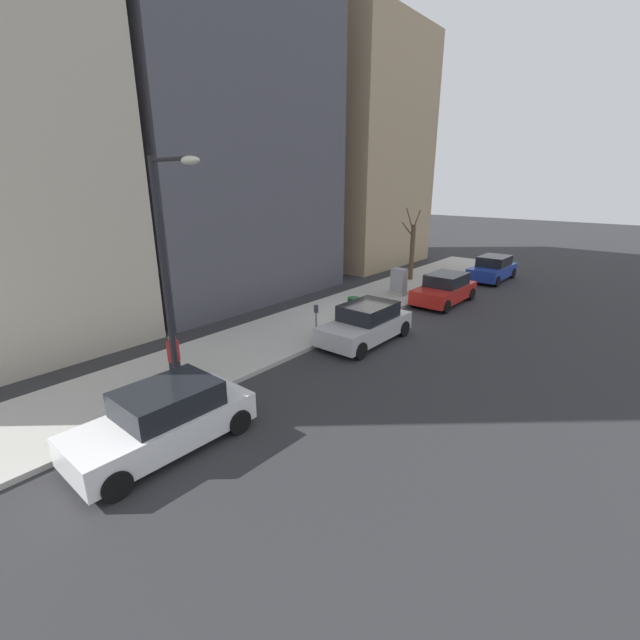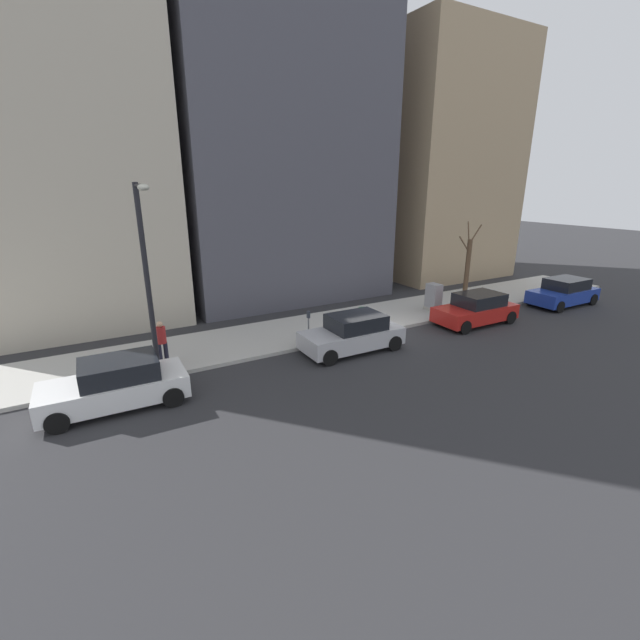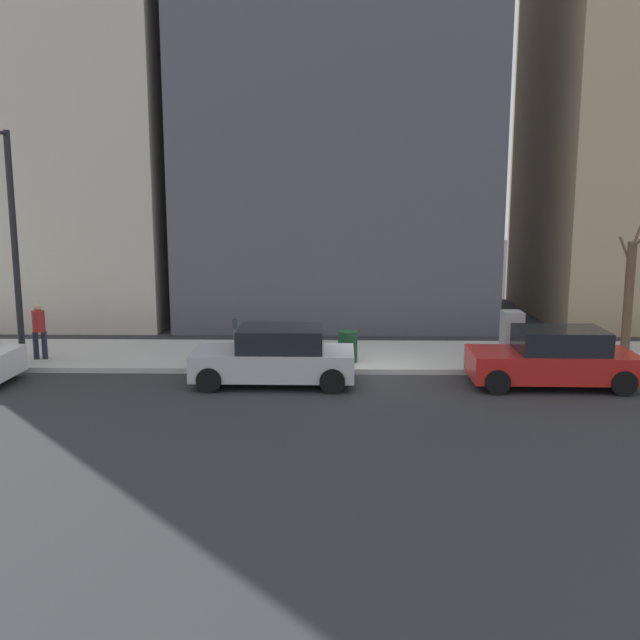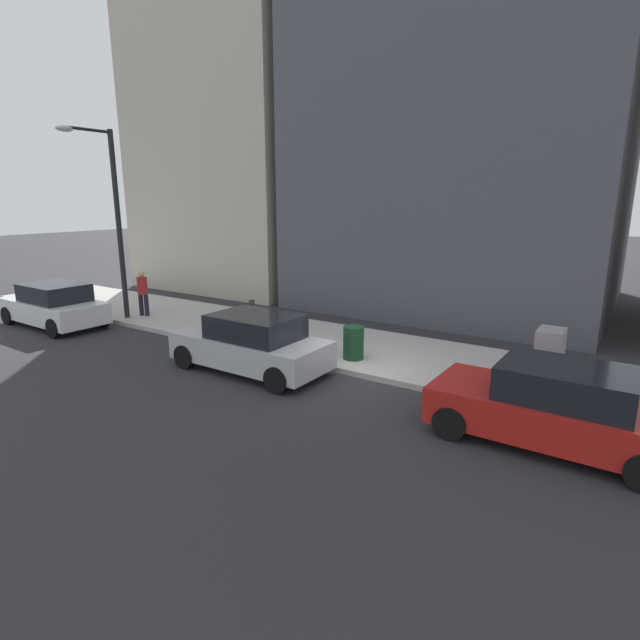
{
  "view_description": "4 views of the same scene",
  "coord_description": "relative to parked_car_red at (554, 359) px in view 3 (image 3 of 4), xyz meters",
  "views": [
    {
      "loc": [
        -9.69,
        15.69,
        6.09
      ],
      "look_at": [
        -0.37,
        4.32,
        1.26
      ],
      "focal_mm": 24.0,
      "sensor_mm": 36.0,
      "label": 1
    },
    {
      "loc": [
        -14.68,
        11.67,
        6.62
      ],
      "look_at": [
        0.47,
        2.98,
        1.01
      ],
      "focal_mm": 24.0,
      "sensor_mm": 36.0,
      "label": 2
    },
    {
      "loc": [
        -19.19,
        0.76,
        4.91
      ],
      "look_at": [
        0.41,
        1.16,
        1.46
      ],
      "focal_mm": 40.0,
      "sensor_mm": 36.0,
      "label": 3
    },
    {
      "loc": [
        -10.39,
        -5.99,
        4.39
      ],
      "look_at": [
        0.38,
        1.12,
        1.23
      ],
      "focal_mm": 28.0,
      "sensor_mm": 36.0,
      "label": 4
    }
  ],
  "objects": [
    {
      "name": "office_block_center",
      "position": [
        12.41,
        5.67,
        9.79
      ],
      "size": [
        11.64,
        11.64,
        21.04
      ],
      "primitive_type": "cube",
      "color": "#4C4C56",
      "rests_on": "ground"
    },
    {
      "name": "sidewalk",
      "position": [
        3.09,
        4.92,
        -0.66
      ],
      "size": [
        4.0,
        36.0,
        0.15
      ],
      "primitive_type": "cube",
      "color": "#B2AFA8",
      "rests_on": "ground"
    },
    {
      "name": "bare_tree",
      "position": [
        3.72,
        -3.36,
        1.26
      ],
      "size": [
        1.13,
        1.08,
        4.3
      ],
      "color": "brown",
      "rests_on": "sidewalk"
    },
    {
      "name": "parked_car_red",
      "position": [
        0.0,
        0.0,
        0.0
      ],
      "size": [
        1.98,
        4.23,
        1.52
      ],
      "rotation": [
        0.0,
        0.0,
        -0.01
      ],
      "color": "red",
      "rests_on": "ground"
    },
    {
      "name": "parking_meter",
      "position": [
        1.54,
        8.48,
        0.24
      ],
      "size": [
        0.14,
        0.1,
        1.35
      ],
      "color": "slate",
      "rests_on": "sidewalk"
    },
    {
      "name": "ground_plane",
      "position": [
        1.09,
        4.92,
        -0.74
      ],
      "size": [
        120.0,
        120.0,
        0.0
      ],
      "primitive_type": "plane",
      "color": "#2B2B2D"
    },
    {
      "name": "streetlamp",
      "position": [
        1.38,
        14.62,
        3.28
      ],
      "size": [
        1.97,
        0.32,
        6.5
      ],
      "color": "black",
      "rests_on": "sidewalk"
    },
    {
      "name": "pedestrian_near_meter",
      "position": [
        2.17,
        14.32,
        0.35
      ],
      "size": [
        0.36,
        0.39,
        1.66
      ],
      "rotation": [
        0.0,
        0.0,
        1.82
      ],
      "color": "#1E1E2D",
      "rests_on": "sidewalk"
    },
    {
      "name": "utility_box",
      "position": [
        2.39,
        0.51,
        0.11
      ],
      "size": [
        0.83,
        0.61,
        1.43
      ],
      "color": "#A8A399",
      "rests_on": "sidewalk"
    },
    {
      "name": "parked_car_silver",
      "position": [
        0.06,
        7.22,
        0.0
      ],
      "size": [
        1.95,
        4.21,
        1.52
      ],
      "rotation": [
        0.0,
        0.0,
        -0.01
      ],
      "color": "#B7B7BC",
      "rests_on": "ground"
    },
    {
      "name": "office_tower_right",
      "position": [
        11.11,
        16.5,
        8.78
      ],
      "size": [
        9.04,
        9.04,
        19.02
      ],
      "primitive_type": "cube",
      "color": "#BCB29E",
      "rests_on": "ground"
    },
    {
      "name": "trash_bin",
      "position": [
        1.99,
        5.29,
        -0.14
      ],
      "size": [
        0.56,
        0.56,
        0.9
      ],
      "primitive_type": "cylinder",
      "color": "#14381E",
      "rests_on": "sidewalk"
    }
  ]
}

